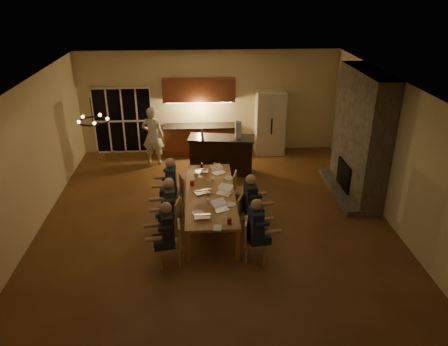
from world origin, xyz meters
The scene contains 44 objects.
floor centered at (0.00, 0.00, 0.00)m, with size 9.00×9.00×0.00m, color brown.
back_wall centered at (0.00, 4.52, 1.60)m, with size 8.00×0.04×3.20m, color beige.
left_wall centered at (-4.02, 0.00, 1.60)m, with size 0.04×9.00×3.20m, color beige.
right_wall centered at (4.02, 0.00, 1.60)m, with size 0.04×9.00×3.20m, color beige.
ceiling centered at (0.00, 0.00, 3.22)m, with size 8.00×9.00×0.04m, color white.
french_doors centered at (-2.70, 4.47, 1.05)m, with size 1.86×0.08×2.10m, color black.
fireplace centered at (3.70, 1.20, 1.60)m, with size 0.58×2.50×3.20m, color #675F51.
kitchenette centered at (-0.30, 4.20, 1.20)m, with size 2.24×0.68×2.40m, color brown, non-canonical shape.
refrigerator centered at (1.90, 4.15, 1.00)m, with size 0.90×0.68×2.00m, color beige.
dining_table centered at (-0.12, -0.05, 0.38)m, with size 1.10×3.19×0.75m, color #C27C4D.
bar_island centered at (0.29, 2.69, 0.54)m, with size 1.85×0.68×1.08m, color black.
chair_left_near centered at (-0.97, -1.62, 0.45)m, with size 0.44×0.44×0.89m, color tan, non-canonical shape.
chair_left_mid centered at (-1.03, -0.63, 0.45)m, with size 0.44×0.44×0.89m, color tan, non-canonical shape.
chair_left_far centered at (-0.98, 0.58, 0.45)m, with size 0.44×0.44×0.89m, color tan, non-canonical shape.
chair_right_near centered at (0.73, -1.60, 0.45)m, with size 0.44×0.44×0.89m, color tan, non-canonical shape.
chair_right_mid centered at (0.71, -0.61, 0.45)m, with size 0.44×0.44×0.89m, color tan, non-canonical shape.
chair_right_far centered at (0.70, 0.61, 0.45)m, with size 0.44×0.44×0.89m, color tan, non-canonical shape.
person_left_near centered at (-1.00, -1.64, 0.69)m, with size 0.60×0.60×1.38m, color #202229, non-canonical shape.
person_right_near centered at (0.71, -1.63, 0.69)m, with size 0.60×0.60×1.38m, color #1C2547, non-canonical shape.
person_left_mid centered at (-1.00, -0.57, 0.69)m, with size 0.60×0.60×1.38m, color #3B4046, non-canonical shape.
person_right_mid centered at (0.74, -0.51, 0.69)m, with size 0.60×0.60×1.38m, color #202229, non-canonical shape.
person_left_far centered at (-1.02, 0.51, 0.69)m, with size 0.60×0.60×1.38m, color #1C2547, non-canonical shape.
standing_person centered at (-1.70, 3.49, 0.88)m, with size 0.64×0.42×1.76m, color silver.
chandelier centered at (-2.31, -0.90, 2.75)m, with size 0.57×0.57×0.03m, color black.
laptop_a centered at (-0.32, -1.14, 0.86)m, with size 0.32×0.28×0.23m, color silver, non-canonical shape.
laptop_b centered at (0.08, -0.86, 0.86)m, with size 0.32×0.28×0.23m, color silver, non-canonical shape.
laptop_c centered at (-0.32, -0.05, 0.86)m, with size 0.32×0.28×0.23m, color silver, non-canonical shape.
laptop_d centered at (0.18, -0.13, 0.86)m, with size 0.32×0.28×0.23m, color silver, non-canonical shape.
laptop_e centered at (-0.30, 1.11, 0.86)m, with size 0.32×0.28×0.23m, color silver, non-canonical shape.
laptop_f centered at (0.13, 0.99, 0.86)m, with size 0.32×0.28×0.23m, color silver, non-canonical shape.
mug_front centered at (-0.19, -0.54, 0.80)m, with size 0.07×0.07×0.10m, color white.
mug_mid centered at (-0.04, 0.48, 0.80)m, with size 0.08×0.08×0.10m, color white.
mug_back centered at (-0.44, 0.80, 0.80)m, with size 0.08×0.08×0.10m, color white.
redcup_near centered at (0.21, -1.42, 0.81)m, with size 0.09×0.09×0.12m, color #B1190B.
redcup_mid centered at (-0.53, 0.35, 0.81)m, with size 0.10×0.10×0.12m, color #B1190B.
redcup_far centered at (0.05, 1.34, 0.81)m, with size 0.08×0.08×0.12m, color #B1190B.
can_silver centered at (-0.07, -0.77, 0.81)m, with size 0.06×0.06×0.12m, color #B2B2B7.
can_cola centered at (-0.29, 1.37, 0.81)m, with size 0.06×0.06×0.12m, color #3F0F0C.
plate_near centered at (0.28, -0.67, 0.76)m, with size 0.23×0.23×0.02m, color white.
plate_left centered at (-0.41, -0.99, 0.76)m, with size 0.26×0.26×0.02m, color white.
plate_far centered at (0.35, 0.67, 0.76)m, with size 0.23×0.23×0.02m, color white.
notepad centered at (-0.03, -1.58, 0.76)m, with size 0.16×0.22×0.01m, color white.
bar_bottle centered at (-0.25, 2.81, 1.20)m, with size 0.08×0.08×0.24m, color #99999E.
bar_blender centered at (0.75, 2.64, 1.32)m, with size 0.15×0.15×0.47m, color silver.
Camera 1 is at (-0.36, -8.84, 5.25)m, focal length 35.00 mm.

